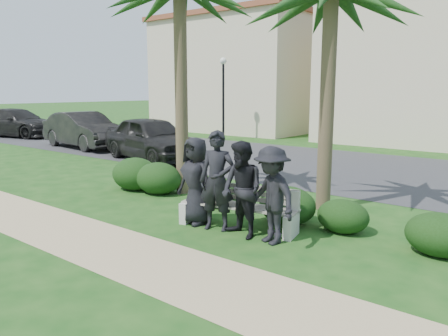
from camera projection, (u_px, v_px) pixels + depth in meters
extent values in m
plane|color=#154513|center=(202.00, 227.00, 8.50)|extent=(160.00, 160.00, 0.00)
cube|color=tan|center=(130.00, 254.00, 7.11)|extent=(30.00, 1.60, 0.01)
cube|color=#2D2D30|center=(359.00, 169.00, 14.68)|extent=(160.00, 8.00, 0.01)
cube|color=beige|center=(244.00, 77.00, 29.11)|extent=(10.00, 8.00, 7.00)
cube|color=brown|center=(244.00, 20.00, 28.46)|extent=(10.40, 8.40, 0.30)
cube|color=beige|center=(418.00, 73.00, 22.39)|extent=(8.00, 8.00, 7.00)
cylinder|color=black|center=(223.00, 102.00, 22.91)|extent=(0.12, 0.12, 4.00)
sphere|color=white|center=(223.00, 61.00, 22.54)|extent=(0.36, 0.36, 0.36)
cube|color=gray|center=(237.00, 207.00, 8.34)|extent=(2.37, 0.99, 0.04)
cube|color=gray|center=(244.00, 192.00, 8.47)|extent=(2.27, 0.51, 0.27)
cube|color=beige|center=(196.00, 209.00, 9.04)|extent=(0.26, 0.55, 0.42)
cube|color=beige|center=(286.00, 229.00, 7.72)|extent=(0.26, 0.55, 0.42)
imported|color=black|center=(196.00, 181.00, 8.62)|extent=(0.91, 0.65, 1.73)
imported|color=black|center=(217.00, 181.00, 8.21)|extent=(0.80, 0.66, 1.90)
imported|color=black|center=(242.00, 190.00, 7.80)|extent=(1.00, 0.87, 1.75)
imported|color=black|center=(272.00, 195.00, 7.49)|extent=(1.25, 0.96, 1.70)
ellipsoid|color=black|center=(135.00, 173.00, 11.69)|extent=(1.35, 1.12, 0.88)
ellipsoid|color=black|center=(158.00, 177.00, 11.24)|extent=(1.27, 1.05, 0.83)
ellipsoid|color=black|center=(217.00, 192.00, 10.01)|extent=(1.03, 0.85, 0.67)
ellipsoid|color=black|center=(287.00, 204.00, 8.72)|extent=(1.18, 0.97, 0.77)
ellipsoid|color=black|center=(343.00, 215.00, 8.18)|extent=(0.98, 0.81, 0.64)
ellipsoid|color=black|center=(440.00, 233.00, 7.03)|extent=(1.10, 0.91, 0.72)
cylinder|color=brown|center=(181.00, 92.00, 10.92)|extent=(0.32, 0.32, 5.17)
cylinder|color=brown|center=(327.00, 102.00, 9.41)|extent=(0.32, 0.32, 4.75)
imported|color=black|center=(152.00, 138.00, 16.50)|extent=(5.15, 2.91, 1.65)
imported|color=black|center=(84.00, 130.00, 20.07)|extent=(5.08, 2.16, 1.63)
imported|color=black|center=(17.00, 123.00, 24.82)|extent=(5.83, 3.59, 1.58)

